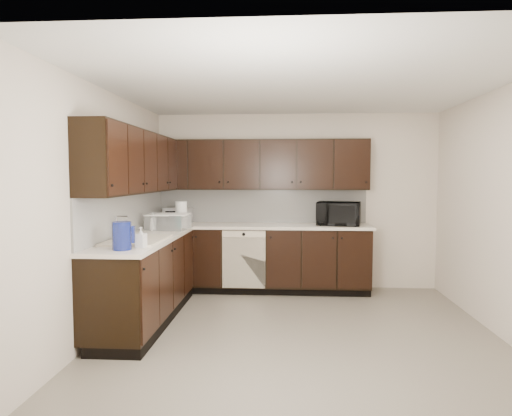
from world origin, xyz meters
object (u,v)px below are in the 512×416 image
Objects in this scene: blue_pitcher at (122,236)px; microwave at (339,214)px; storage_bin at (168,222)px; toaster_oven at (178,215)px; sink at (137,247)px.

microwave is at bearing 68.96° from blue_pitcher.
microwave is at bearing 16.23° from storage_bin.
toaster_oven is 0.75m from storage_bin.
blue_pitcher is at bearing -81.05° from toaster_oven.
sink reaches higher than storage_bin.
toaster_oven is 0.73× the size of storage_bin.
storage_bin is (0.06, 1.04, 0.15)m from sink.
sink is at bearing -82.32° from toaster_oven.
sink is 2.29× the size of toaster_oven.
toaster_oven reaches higher than storage_bin.
blue_pitcher is at bearing -123.15° from microwave.
microwave reaches higher than toaster_oven.
storage_bin is at bearing -152.33° from microwave.
microwave is 1.61× the size of toaster_oven.
toaster_oven is at bearing 89.90° from sink.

